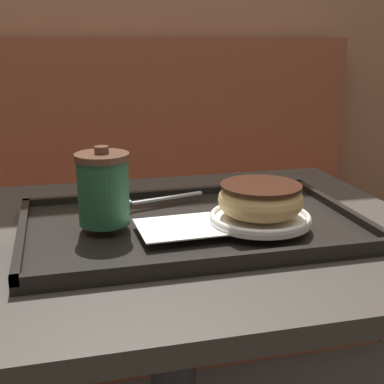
# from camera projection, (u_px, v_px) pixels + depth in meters

# --- Properties ---
(booth_bench) EXTENTS (1.50, 0.44, 1.00)m
(booth_bench) POSITION_uv_depth(u_px,v_px,m) (146.00, 250.00, 1.79)
(booth_bench) COLOR brown
(booth_bench) RESTS_ON ground_plane
(cafe_table) EXTENTS (0.83, 0.66, 0.71)m
(cafe_table) POSITION_uv_depth(u_px,v_px,m) (173.00, 323.00, 0.90)
(cafe_table) COLOR #38332D
(cafe_table) RESTS_ON ground_plane
(serving_tray) EXTENTS (0.53, 0.33, 0.02)m
(serving_tray) POSITION_uv_depth(u_px,v_px,m) (192.00, 226.00, 0.84)
(serving_tray) COLOR black
(serving_tray) RESTS_ON cafe_table
(napkin_paper) EXTENTS (0.13, 0.11, 0.00)m
(napkin_paper) POSITION_uv_depth(u_px,v_px,m) (179.00, 227.00, 0.79)
(napkin_paper) COLOR white
(napkin_paper) RESTS_ON serving_tray
(coffee_cup_front) EXTENTS (0.08, 0.08, 0.12)m
(coffee_cup_front) POSITION_uv_depth(u_px,v_px,m) (103.00, 188.00, 0.79)
(coffee_cup_front) COLOR #235638
(coffee_cup_front) RESTS_ON serving_tray
(plate_with_chocolate_donut) EXTENTS (0.15, 0.15, 0.01)m
(plate_with_chocolate_donut) POSITION_uv_depth(u_px,v_px,m) (260.00, 218.00, 0.81)
(plate_with_chocolate_donut) COLOR white
(plate_with_chocolate_donut) RESTS_ON serving_tray
(donut_chocolate_glazed) EXTENTS (0.13, 0.13, 0.05)m
(donut_chocolate_glazed) POSITION_uv_depth(u_px,v_px,m) (261.00, 199.00, 0.80)
(donut_chocolate_glazed) COLOR #DBB270
(donut_chocolate_glazed) RESTS_ON plate_with_chocolate_donut
(spoon) EXTENTS (0.17, 0.06, 0.01)m
(spoon) POSITION_uv_depth(u_px,v_px,m) (138.00, 201.00, 0.90)
(spoon) COLOR silver
(spoon) RESTS_ON serving_tray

